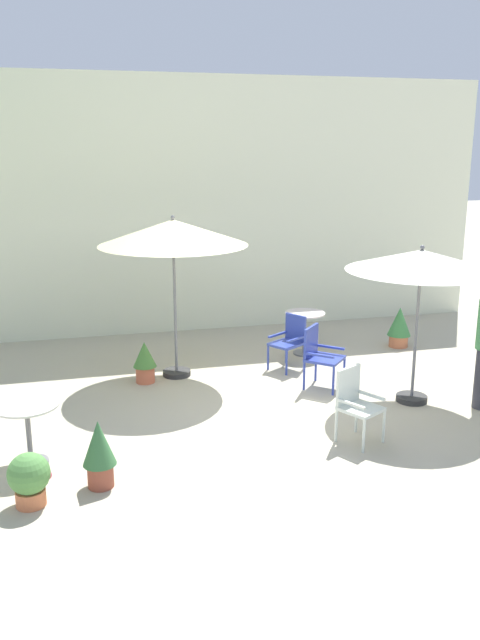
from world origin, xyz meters
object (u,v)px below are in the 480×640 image
(potted_plant_1, at_px, (29,478))
(potted_plant_3, at_px, (99,451))
(potted_plant_4, at_px, (399,326))
(patio_umbrella_1, at_px, (173,234))
(patio_chair_0, at_px, (319,353))
(patio_umbrella_0, at_px, (421,262))
(cafe_table_0, at_px, (28,423))
(potted_plant_0, at_px, (145,360))
(patio_chair_2, at_px, (355,400))
(cafe_table_1, at_px, (305,325))
(patio_chair_1, at_px, (290,339))

(potted_plant_1, relative_size, potted_plant_3, 0.75)
(potted_plant_3, bearing_deg, potted_plant_4, 35.01)
(patio_umbrella_1, height_order, patio_chair_0, patio_umbrella_1)
(potted_plant_1, bearing_deg, patio_umbrella_0, 17.31)
(cafe_table_0, distance_m, potted_plant_0, 2.84)
(patio_chair_2, height_order, potted_plant_3, patio_chair_2)
(patio_chair_0, distance_m, patio_chair_2, 1.87)
(cafe_table_0, bearing_deg, patio_umbrella_1, 50.79)
(patio_umbrella_1, relative_size, potted_plant_3, 3.34)
(patio_chair_0, bearing_deg, potted_plant_3, -145.87)
(patio_umbrella_0, height_order, patio_chair_0, patio_umbrella_0)
(cafe_table_0, distance_m, cafe_table_1, 5.40)
(potted_plant_0, bearing_deg, patio_umbrella_0, -25.48)
(cafe_table_0, xyz_separation_m, potted_plant_3, (0.75, -0.73, -0.09))
(patio_chair_2, bearing_deg, cafe_table_0, 175.17)
(potted_plant_0, xyz_separation_m, potted_plant_1, (-1.52, -3.30, -0.05))
(potted_plant_3, height_order, potted_plant_4, potted_plant_3)
(potted_plant_0, height_order, potted_plant_1, potted_plant_0)
(cafe_table_1, bearing_deg, potted_plant_1, -137.19)
(patio_umbrella_0, height_order, cafe_table_1, patio_umbrella_0)
(potted_plant_0, relative_size, potted_plant_4, 0.88)
(patio_umbrella_0, distance_m, patio_chair_2, 2.21)
(cafe_table_1, bearing_deg, patio_umbrella_0, -73.06)
(potted_plant_0, bearing_deg, potted_plant_4, 8.94)
(patio_umbrella_1, relative_size, patio_chair_0, 2.72)
(patio_chair_1, height_order, potted_plant_1, patio_chair_1)
(potted_plant_3, xyz_separation_m, potted_plant_4, (5.46, 3.83, -0.02))
(patio_umbrella_0, relative_size, potted_plant_3, 2.96)
(patio_umbrella_0, bearing_deg, patio_umbrella_1, 148.27)
(patio_umbrella_0, distance_m, cafe_table_1, 2.96)
(potted_plant_0, bearing_deg, patio_umbrella_1, 20.34)
(potted_plant_3, bearing_deg, potted_plant_1, -163.46)
(patio_chair_2, bearing_deg, patio_chair_0, 82.68)
(patio_umbrella_0, xyz_separation_m, potted_plant_3, (-4.41, -1.38, -1.59))
(patio_chair_1, bearing_deg, potted_plant_1, -138.78)
(cafe_table_0, height_order, potted_plant_3, potted_plant_3)
(cafe_table_1, height_order, potted_plant_3, potted_plant_3)
(cafe_table_1, xyz_separation_m, potted_plant_0, (-2.84, -0.74, -0.17))
(cafe_table_0, relative_size, potted_plant_0, 1.13)
(patio_umbrella_1, distance_m, patio_chair_1, 2.55)
(patio_chair_1, bearing_deg, patio_umbrella_1, 177.13)
(patio_chair_0, bearing_deg, cafe_table_0, -159.49)
(patio_umbrella_0, height_order, cafe_table_0, patio_umbrella_0)
(cafe_table_1, relative_size, patio_chair_2, 0.81)
(patio_chair_2, relative_size, potted_plant_1, 1.63)
(cafe_table_1, height_order, patio_chair_1, patio_chair_1)
(patio_chair_1, bearing_deg, potted_plant_4, 15.50)
(patio_chair_0, distance_m, potted_plant_0, 2.65)
(patio_chair_2, bearing_deg, patio_chair_1, 88.13)
(patio_chair_0, bearing_deg, patio_umbrella_0, -38.89)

